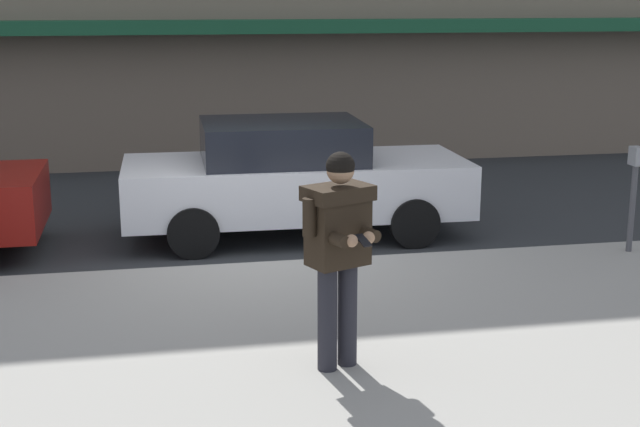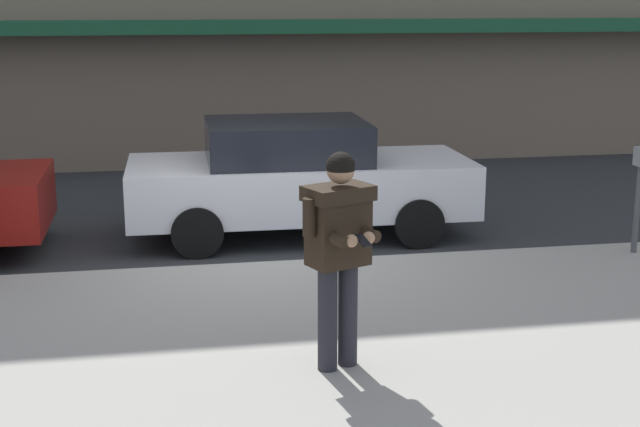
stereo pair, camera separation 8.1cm
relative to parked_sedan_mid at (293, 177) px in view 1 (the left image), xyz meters
name	(u,v)px [view 1 (the left image)]	position (x,y,z in m)	size (l,w,h in m)	color
ground_plane	(252,269)	(-0.72, -1.43, -0.79)	(80.00, 80.00, 0.00)	#2B2D30
sidewalk	(401,348)	(0.28, -4.28, -0.72)	(32.00, 5.30, 0.14)	#99968E
curb_paint_line	(334,262)	(0.28, -1.38, -0.79)	(28.00, 0.12, 0.01)	silver
parked_sedan_mid	(293,177)	(0.00, 0.00, 0.00)	(4.53, 1.99, 1.54)	silver
man_texting_on_phone	(339,237)	(-0.40, -4.74, 0.46)	(0.61, 0.65, 1.81)	#23232B
parking_meter	(634,184)	(3.76, -2.03, 0.18)	(0.12, 0.18, 1.27)	#4C4C51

